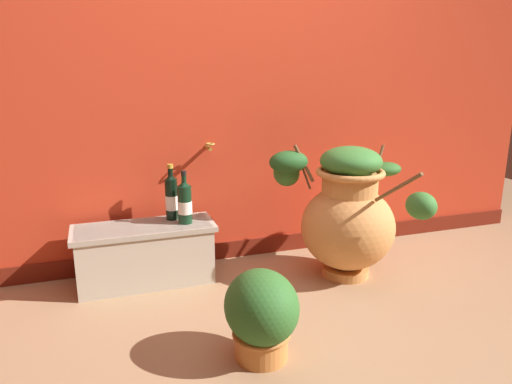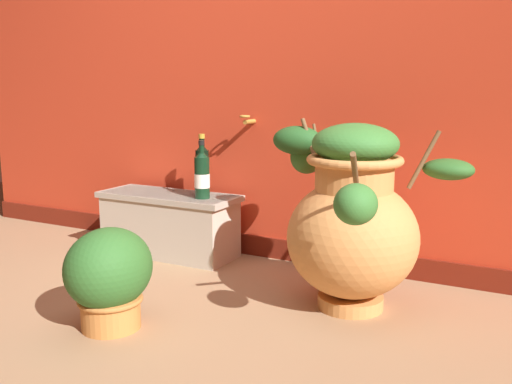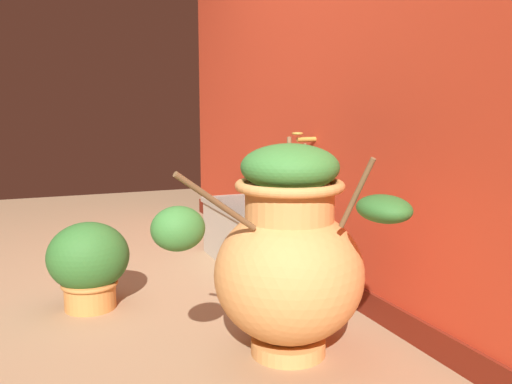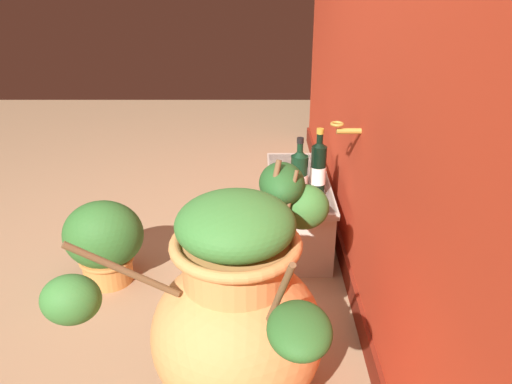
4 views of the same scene
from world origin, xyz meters
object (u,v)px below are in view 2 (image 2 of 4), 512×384
terracotta_urn (352,218)px  wine_bottle_left (202,169)px  potted_shrub (109,276)px  wine_bottle_middle (202,174)px

terracotta_urn → wine_bottle_left: bearing=160.1°
terracotta_urn → potted_shrub: terracotta_urn is taller
terracotta_urn → wine_bottle_middle: bearing=164.3°
wine_bottle_middle → potted_shrub: (0.15, -0.89, -0.26)m
wine_bottle_left → potted_shrub: size_ratio=0.83×
terracotta_urn → wine_bottle_left: (-0.96, 0.35, 0.10)m
wine_bottle_middle → terracotta_urn: bearing=-15.7°
wine_bottle_middle → potted_shrub: wine_bottle_middle is taller
terracotta_urn → potted_shrub: bearing=-139.6°
wine_bottle_middle → potted_shrub: 0.94m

